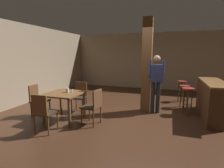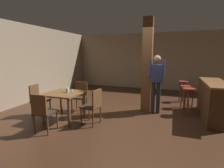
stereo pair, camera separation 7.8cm
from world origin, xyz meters
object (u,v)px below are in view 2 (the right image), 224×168
at_px(dining_table, 64,97).
at_px(bar_stool_far, 183,87).
at_px(chair_south, 43,111).
at_px(napkin_cup, 67,90).
at_px(salt_shaker, 72,91).
at_px(bar_stool_near, 188,95).
at_px(chair_east, 93,105).
at_px(bar_stool_mid, 185,91).
at_px(chair_north, 80,95).
at_px(chair_west, 38,99).
at_px(standing_person, 156,80).
at_px(bar_counter, 210,100).

xyz_separation_m(dining_table, bar_stool_far, (3.07, 3.03, -0.05)).
height_order(chair_south, napkin_cup, chair_south).
xyz_separation_m(salt_shaker, bar_stool_near, (2.97, 1.43, -0.20)).
relative_size(chair_south, bar_stool_near, 1.14).
xyz_separation_m(dining_table, chair_east, (0.86, -0.03, -0.11)).
height_order(chair_east, napkin_cup, chair_east).
bearing_deg(dining_table, napkin_cup, 40.52).
relative_size(dining_table, chair_east, 1.02).
bearing_deg(salt_shaker, bar_stool_mid, 35.85).
bearing_deg(salt_shaker, chair_north, 103.40).
xyz_separation_m(chair_south, chair_west, (-0.89, 0.84, 0.00)).
distance_m(dining_table, standing_person, 2.65).
height_order(chair_north, chair_east, same).
relative_size(dining_table, bar_stool_mid, 1.23).
bearing_deg(chair_west, bar_stool_near, 20.92).
bearing_deg(bar_stool_near, chair_north, -166.95).
bearing_deg(dining_table, bar_stool_near, 26.17).
height_order(chair_east, salt_shaker, chair_east).
height_order(chair_south, salt_shaker, chair_south).
relative_size(dining_table, bar_stool_far, 1.18).
height_order(chair_north, salt_shaker, chair_north).
xyz_separation_m(chair_west, napkin_cup, (0.94, 0.05, 0.30)).
height_order(chair_south, bar_stool_mid, chair_south).
distance_m(dining_table, napkin_cup, 0.21).
relative_size(chair_east, bar_stool_far, 1.16).
distance_m(chair_south, bar_counter, 4.33).
height_order(bar_counter, bar_stool_near, bar_counter).
bearing_deg(napkin_cup, standing_person, 30.79).
height_order(dining_table, bar_counter, bar_counter).
bearing_deg(standing_person, dining_table, -148.88).
relative_size(bar_stool_near, bar_stool_far, 1.02).
xyz_separation_m(chair_east, bar_counter, (2.83, 1.48, 0.01)).
xyz_separation_m(chair_north, bar_stool_far, (3.06, 2.21, 0.06)).
bearing_deg(chair_west, chair_east, -1.35).
height_order(chair_north, napkin_cup, chair_north).
bearing_deg(bar_counter, napkin_cup, -158.97).
relative_size(dining_table, standing_person, 0.53).
xyz_separation_m(chair_east, chair_west, (-1.74, 0.04, 0.00)).
distance_m(chair_north, bar_stool_far, 3.77).
distance_m(chair_east, salt_shaker, 0.75).
bearing_deg(bar_stool_mid, dining_table, -144.33).
distance_m(bar_counter, bar_stool_far, 1.69).
distance_m(chair_east, bar_stool_far, 3.78).
distance_m(chair_west, napkin_cup, 0.99).
distance_m(standing_person, bar_counter, 1.53).
relative_size(chair_south, standing_person, 0.52).
bearing_deg(chair_south, bar_stool_far, 51.51).
bearing_deg(salt_shaker, dining_table, -147.38).
relative_size(salt_shaker, bar_stool_far, 0.10).
xyz_separation_m(dining_table, chair_west, (-0.88, 0.01, -0.11)).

